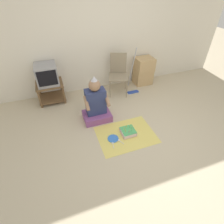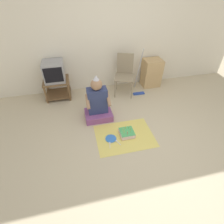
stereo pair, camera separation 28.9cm
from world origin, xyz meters
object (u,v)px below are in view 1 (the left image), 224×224
person_seated (96,105)px  paper_plate (113,139)px  birthday_cake (128,132)px  cardboard_box_stack (143,71)px  tv (47,74)px  folding_chair (118,72)px  dust_mop (132,80)px

person_seated → paper_plate: size_ratio=4.75×
person_seated → birthday_cake: bearing=-56.4°
cardboard_box_stack → tv: bearing=-179.4°
folding_chair → dust_mop: 0.41m
person_seated → birthday_cake: (0.42, -0.64, -0.29)m
folding_chair → paper_plate: size_ratio=4.75×
folding_chair → birthday_cake: folding_chair is taller
birthday_cake → tv: bearing=127.0°
folding_chair → birthday_cake: size_ratio=3.67×
dust_mop → paper_plate: size_ratio=5.67×
dust_mop → person_seated: size_ratio=1.19×
cardboard_box_stack → dust_mop: dust_mop is taller
tv → folding_chair: folding_chair is taller
tv → paper_plate: tv is taller
person_seated → dust_mop: bearing=33.1°
folding_chair → dust_mop: size_ratio=0.84×
dust_mop → paper_plate: 1.77m
folding_chair → tv: bearing=174.9°
tv → person_seated: (0.80, -0.99, -0.33)m
dust_mop → cardboard_box_stack: bearing=32.0°
cardboard_box_stack → person_seated: 1.88m
dust_mop → person_seated: dust_mop is taller
cardboard_box_stack → dust_mop: (-0.45, -0.28, -0.04)m
tv → cardboard_box_stack: size_ratio=0.68×
folding_chair → person_seated: bearing=-133.2°
birthday_cake → paper_plate: (-0.31, -0.04, -0.04)m
birthday_cake → paper_plate: 0.32m
paper_plate → dust_mop: bearing=54.2°
cardboard_box_stack → birthday_cake: (-1.15, -1.65, -0.31)m
folding_chair → cardboard_box_stack: bearing=12.1°
tv → folding_chair: (1.60, -0.14, -0.13)m
folding_chair → cardboard_box_stack: size_ratio=1.34×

